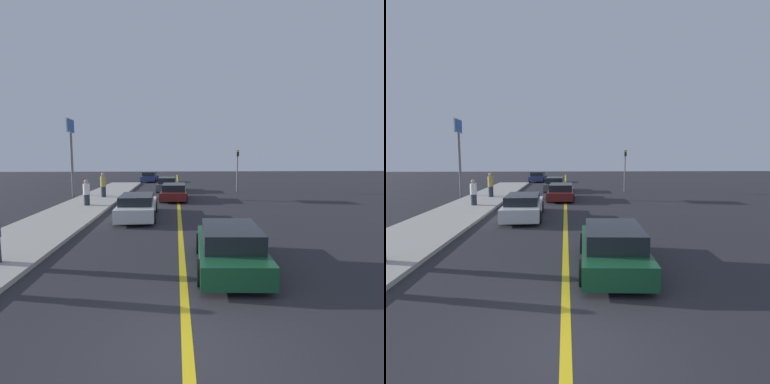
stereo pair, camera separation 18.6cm
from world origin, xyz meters
The scene contains 12 objects.
ground_plane centered at (0.00, 0.00, 0.00)m, with size 120.00×120.00×0.00m, color #28282D.
road_center_line centered at (0.00, 18.00, 0.00)m, with size 0.20×60.00×0.01m.
sidewalk_left centered at (-6.07, 15.67, 0.07)m, with size 3.46×31.35×0.14m.
car_near_right_lane centered at (1.36, 3.77, 0.62)m, with size 2.09×4.24×1.27m.
car_ahead_center centered at (-2.21, 11.13, 0.62)m, with size 2.11×4.83×1.26m.
car_far_distant centered at (-0.33, 17.74, 0.59)m, with size 2.05×4.51×1.20m.
car_parked_left_lot centered at (-0.98, 23.38, 0.62)m, with size 1.96×4.15×1.30m.
car_oncoming_far centered at (-3.54, 33.93, 0.63)m, with size 2.06×4.43×1.29m.
pedestrian_far_standing centered at (-5.86, 14.61, 0.95)m, with size 0.42×0.42×1.64m.
pedestrian_by_sign centered at (-5.74, 18.54, 1.06)m, with size 0.43×0.43×1.85m.
traffic_light centered at (5.45, 22.65, 2.34)m, with size 0.18×0.40×3.79m.
roadside_sign centered at (-8.41, 19.71, 4.40)m, with size 0.20×1.59×6.15m.
Camera 1 is at (-0.18, -4.57, 3.24)m, focal length 28.00 mm.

